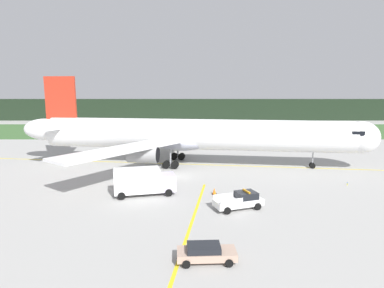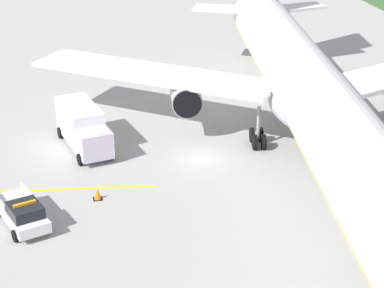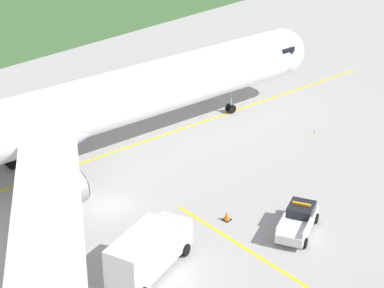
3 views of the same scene
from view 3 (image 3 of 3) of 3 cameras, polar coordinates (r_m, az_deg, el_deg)
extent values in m
plane|color=#A3A29F|center=(53.25, -7.21, -5.39)|extent=(320.00, 320.00, 0.00)
cube|color=yellow|center=(59.93, -10.18, -1.88)|extent=(79.99, 11.19, 0.01)
cube|color=yellow|center=(45.23, 9.55, -11.81)|extent=(3.82, 25.88, 0.01)
cylinder|color=white|center=(57.77, -10.57, 2.68)|extent=(50.66, 11.84, 5.08)
ellipsoid|color=white|center=(73.28, 7.50, 7.82)|extent=(6.22, 5.78, 5.08)
ellipsoid|color=#A5A8B7|center=(57.25, -12.63, 0.74)|extent=(10.62, 6.63, 2.79)
cube|color=black|center=(72.16, 6.87, 8.32)|extent=(2.43, 5.02, 0.70)
cube|color=white|center=(45.51, -12.31, -4.95)|extent=(16.12, 19.22, 0.35)
cylinder|color=#A2A2A2|center=(48.87, -11.71, -4.29)|extent=(4.65, 2.99, 2.42)
cylinder|color=black|center=(49.79, -9.48, -3.50)|extent=(0.42, 2.22, 2.23)
cylinder|color=gray|center=(69.63, 3.36, 4.07)|extent=(0.20, 0.20, 2.64)
cylinder|color=black|center=(70.30, 3.19, 3.13)|extent=(0.92, 0.34, 0.90)
cylinder|color=black|center=(69.95, 3.48, 3.00)|extent=(0.92, 0.34, 0.90)
cylinder|color=gray|center=(60.36, -14.79, -0.12)|extent=(0.28, 0.28, 2.64)
cylinder|color=black|center=(60.90, -13.92, -1.17)|extent=(1.23, 0.46, 1.20)
cylinder|color=black|center=(61.47, -14.22, -0.94)|extent=(1.23, 0.46, 1.20)
cylinder|color=black|center=(60.39, -15.09, -1.54)|extent=(1.23, 0.46, 1.20)
cylinder|color=black|center=(60.96, -15.38, -1.31)|extent=(1.23, 0.46, 1.20)
cylinder|color=gray|center=(55.00, -11.71, -2.40)|extent=(0.28, 0.28, 2.64)
cylinder|color=black|center=(56.17, -11.15, -3.25)|extent=(1.23, 0.46, 1.20)
cylinder|color=black|center=(55.63, -10.79, -3.52)|extent=(1.23, 0.46, 1.20)
cylinder|color=black|center=(55.62, -12.40, -3.68)|extent=(1.23, 0.46, 1.20)
cylinder|color=black|center=(55.07, -12.05, -3.96)|extent=(1.23, 0.46, 1.20)
cube|color=silver|center=(50.05, 9.03, -6.73)|extent=(5.63, 3.68, 0.70)
cube|color=black|center=(50.48, 9.35, -5.52)|extent=(2.61, 2.45, 0.70)
cube|color=silver|center=(48.88, 7.62, -6.69)|extent=(2.41, 0.95, 0.45)
cube|color=silver|center=(48.54, 9.81, -7.11)|extent=(2.41, 0.95, 0.45)
cube|color=orange|center=(50.26, 9.38, -5.10)|extent=(0.67, 1.39, 0.16)
cylinder|color=black|center=(51.91, 8.39, -5.86)|extent=(0.80, 0.48, 0.76)
cylinder|color=black|center=(51.57, 10.60, -6.28)|extent=(0.80, 0.48, 0.76)
cylinder|color=black|center=(48.96, 7.31, -7.90)|extent=(0.80, 0.48, 0.76)
cylinder|color=black|center=(48.59, 9.66, -8.36)|extent=(0.80, 0.48, 0.76)
cube|color=silver|center=(47.04, -1.82, -7.64)|extent=(2.39, 2.77, 2.00)
cube|color=white|center=(44.26, -4.28, -9.42)|extent=(5.80, 3.55, 2.85)
cylinder|color=#99999E|center=(45.87, -3.47, -10.31)|extent=(0.77, 0.27, 1.04)
cylinder|color=#99999E|center=(44.43, -4.99, -11.71)|extent=(0.77, 0.27, 1.04)
cylinder|color=black|center=(48.12, -3.04, -8.25)|extent=(0.94, 0.46, 0.90)
cylinder|color=black|center=(47.09, -0.53, -9.05)|extent=(0.94, 0.46, 0.90)
cylinder|color=black|center=(44.43, -6.90, -11.67)|extent=(0.94, 0.46, 0.90)
cube|color=black|center=(51.27, 2.99, -6.50)|extent=(0.61, 0.61, 0.03)
cone|color=orange|center=(51.07, 3.00, -6.14)|extent=(0.47, 0.47, 0.74)
cylinder|color=yellow|center=(66.16, 10.46, 0.96)|extent=(0.10, 0.10, 0.32)
sphere|color=blue|center=(66.07, 10.47, 1.13)|extent=(0.12, 0.12, 0.12)
camera|label=1|loc=(36.23, 55.57, -9.96)|focal=30.78mm
camera|label=2|loc=(79.31, 25.33, 19.75)|focal=64.70mm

